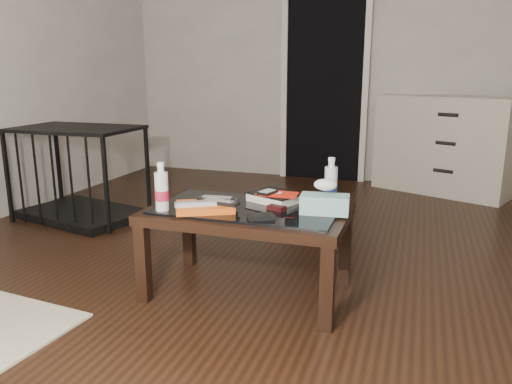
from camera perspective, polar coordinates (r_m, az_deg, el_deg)
ground at (r=3.01m, az=5.93°, el=-8.40°), size 5.00×5.00×0.00m
doorway at (r=5.28m, az=7.84°, el=12.50°), size 0.90×0.08×2.07m
coffee_table at (r=2.53m, az=-0.95°, el=-3.12°), size 1.00×0.60×0.46m
dresser at (r=5.01m, az=20.75°, el=5.08°), size 1.30×0.94×0.90m
pet_crate at (r=4.11m, az=-19.36°, el=0.34°), size 1.02×0.79×0.71m
magazines at (r=2.46m, az=-5.85°, el=-1.71°), size 0.34×0.31×0.03m
remote_silver at (r=2.43m, az=-6.92°, el=-1.32°), size 0.20×0.15×0.02m
remote_black_front at (r=2.45m, az=-4.17°, el=-1.14°), size 0.21×0.08×0.02m
remote_black_back at (r=2.52m, az=-4.46°, el=-0.75°), size 0.20×0.06×0.02m
textbook at (r=2.61m, az=2.20°, el=-0.57°), size 0.31×0.28×0.05m
dvd_mailers at (r=2.58m, az=2.37°, el=-0.14°), size 0.20×0.16×0.01m
ipod at (r=2.56m, az=1.32°, el=-0.01°), size 0.09×0.12×0.02m
flip_phone at (r=2.45m, az=2.36°, el=-1.83°), size 0.10×0.08×0.02m
wallet at (r=2.31m, az=0.57°, el=-2.84°), size 0.14×0.12×0.02m
water_bottle_left at (r=2.47m, az=-10.75°, el=0.62°), size 0.07×0.07×0.24m
water_bottle_right at (r=2.59m, az=8.56°, el=1.32°), size 0.07×0.07×0.24m
tissue_box at (r=2.41m, az=7.86°, el=-1.38°), size 0.24×0.14×0.09m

